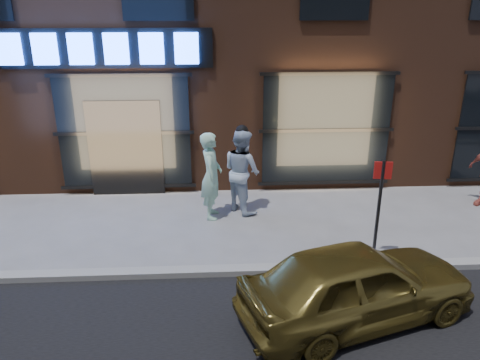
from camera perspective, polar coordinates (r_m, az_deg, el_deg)
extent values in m
plane|color=slate|center=(8.91, -17.43, -11.29)|extent=(90.00, 90.00, 0.00)
cube|color=gray|center=(8.88, -17.47, -10.96)|extent=(60.00, 0.25, 0.12)
cube|color=black|center=(11.59, -16.78, 15.10)|extent=(5.20, 0.06, 0.90)
cube|color=black|center=(11.93, -13.75, 3.73)|extent=(1.80, 0.10, 2.40)
cube|color=#FFBF72|center=(11.88, -13.87, 5.65)|extent=(3.00, 0.04, 2.60)
cube|color=black|center=(11.84, -13.90, 5.60)|extent=(3.20, 0.06, 2.80)
cube|color=#FFBF72|center=(12.00, 10.42, 6.07)|extent=(3.00, 0.04, 2.60)
cube|color=black|center=(11.96, 10.47, 6.02)|extent=(3.20, 0.06, 2.80)
cube|color=#2659FF|center=(12.14, -26.35, 14.10)|extent=(0.55, 0.12, 0.70)
cube|color=#2659FF|center=(11.86, -22.68, 14.52)|extent=(0.55, 0.12, 0.70)
cube|color=#2659FF|center=(11.62, -18.84, 14.89)|extent=(0.55, 0.12, 0.70)
cube|color=#2659FF|center=(11.44, -14.85, 15.22)|extent=(0.55, 0.12, 0.70)
cube|color=#2659FF|center=(11.31, -10.73, 15.47)|extent=(0.55, 0.12, 0.70)
cube|color=#2659FF|center=(11.24, -6.53, 15.66)|extent=(0.55, 0.12, 0.70)
imported|color=#A2D5B6|center=(10.39, -3.52, 0.52)|extent=(0.50, 0.74, 1.98)
imported|color=silver|center=(10.71, 0.24, 1.14)|extent=(1.15, 1.21, 1.96)
imported|color=olive|center=(7.44, 14.12, -12.18)|extent=(3.94, 2.53, 1.25)
cylinder|color=#262628|center=(8.92, 16.48, -3.85)|extent=(0.06, 0.06, 2.00)
cube|color=red|center=(8.62, 17.04, 1.13)|extent=(0.32, 0.06, 0.32)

